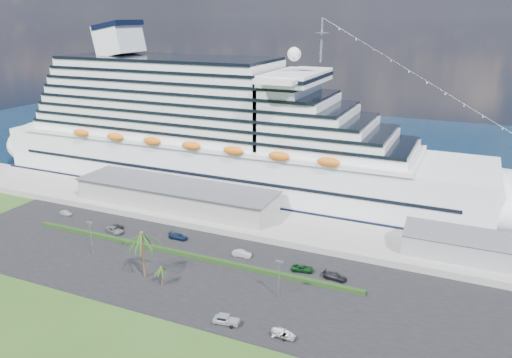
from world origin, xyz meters
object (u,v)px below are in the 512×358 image
at_px(cruise_ship, 223,139).
at_px(parked_car_3, 178,236).
at_px(pickup_truck, 226,320).
at_px(boat_trailer, 284,333).

height_order(cruise_ship, parked_car_3, cruise_ship).
height_order(pickup_truck, boat_trailer, pickup_truck).
bearing_deg(boat_trailer, cruise_ship, 124.70).
relative_size(cruise_ship, parked_car_3, 36.90).
height_order(parked_car_3, boat_trailer, boat_trailer).
bearing_deg(cruise_ship, pickup_truck, -62.34).
bearing_deg(parked_car_3, boat_trailer, -126.01).
relative_size(parked_car_3, boat_trailer, 0.96).
bearing_deg(pickup_truck, boat_trailer, 2.18).
distance_m(parked_car_3, pickup_truck, 39.63).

